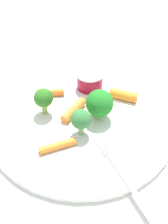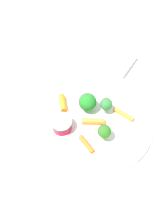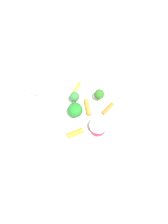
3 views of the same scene
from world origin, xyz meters
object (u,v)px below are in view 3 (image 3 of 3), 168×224
(plate, at_px, (83,111))
(carrot_stick_0, at_px, (75,133))
(broccoli_floret_1, at_px, (75,110))
(carrot_stick_1, at_px, (108,109))
(broccoli_floret_0, at_px, (74,97))
(carrot_stick_2, at_px, (88,107))
(broccoli_floret_2, at_px, (99,94))
(sauce_cup, at_px, (98,127))
(fork, at_px, (39,95))
(carrot_stick_3, at_px, (76,89))

(plate, distance_m, carrot_stick_0, 0.08)
(broccoli_floret_1, xyz_separation_m, carrot_stick_1, (0.07, -0.07, -0.02))
(broccoli_floret_0, distance_m, carrot_stick_2, 0.05)
(broccoli_floret_1, distance_m, carrot_stick_1, 0.10)
(broccoli_floret_2, bearing_deg, carrot_stick_1, -104.79)
(sauce_cup, xyz_separation_m, fork, (-0.02, 0.22, -0.01))
(broccoli_floret_0, distance_m, broccoli_floret_1, 0.05)
(broccoli_floret_0, xyz_separation_m, broccoli_floret_1, (-0.03, -0.03, 0.00))
(broccoli_floret_2, relative_size, carrot_stick_1, 0.98)
(carrot_stick_2, bearing_deg, carrot_stick_0, -165.16)
(broccoli_floret_2, relative_size, carrot_stick_3, 0.86)
(plate, relative_size, carrot_stick_3, 5.45)
(carrot_stick_0, xyz_separation_m, carrot_stick_2, (0.09, 0.02, -0.00))
(plate, relative_size, carrot_stick_2, 5.54)
(broccoli_floret_0, distance_m, carrot_stick_0, 0.11)
(broccoli_floret_0, relative_size, carrot_stick_2, 0.83)
(sauce_cup, distance_m, carrot_stick_0, 0.07)
(sauce_cup, height_order, fork, sauce_cup)
(broccoli_floret_0, bearing_deg, plate, -99.77)
(sauce_cup, bearing_deg, carrot_stick_2, 60.23)
(sauce_cup, bearing_deg, broccoli_floret_1, 91.56)
(carrot_stick_0, xyz_separation_m, carrot_stick_1, (0.12, -0.03, -0.00))
(carrot_stick_3, bearing_deg, plate, -125.42)
(broccoli_floret_2, distance_m, carrot_stick_0, 0.14)
(plate, bearing_deg, sauce_cup, -108.72)
(fork, bearing_deg, carrot_stick_2, -69.46)
(carrot_stick_2, bearing_deg, broccoli_floret_0, 97.41)
(broccoli_floret_1, height_order, fork, broccoli_floret_1)
(broccoli_floret_1, relative_size, carrot_stick_3, 0.95)
(carrot_stick_0, height_order, fork, carrot_stick_0)
(sauce_cup, height_order, broccoli_floret_0, broccoli_floret_0)
(broccoli_floret_1, bearing_deg, fork, 97.27)
(carrot_stick_2, relative_size, carrot_stick_3, 0.98)
(broccoli_floret_2, distance_m, carrot_stick_2, 0.05)
(broccoli_floret_1, bearing_deg, broccoli_floret_0, 41.98)
(broccoli_floret_0, bearing_deg, broccoli_floret_1, -138.02)
(plate, height_order, carrot_stick_1, carrot_stick_1)
(sauce_cup, relative_size, fork, 0.27)
(carrot_stick_2, bearing_deg, carrot_stick_3, 65.65)
(broccoli_floret_1, xyz_separation_m, broccoli_floret_2, (0.09, -0.02, 0.00))
(broccoli_floret_1, distance_m, carrot_stick_0, 0.07)
(plate, height_order, broccoli_floret_0, broccoli_floret_0)
(sauce_cup, xyz_separation_m, carrot_stick_1, (0.07, 0.01, -0.01))
(carrot_stick_0, bearing_deg, plate, 22.57)
(broccoli_floret_2, relative_size, fork, 0.27)
(carrot_stick_0, bearing_deg, carrot_stick_3, 37.90)
(plate, bearing_deg, broccoli_floret_2, -16.01)
(plate, bearing_deg, carrot_stick_0, -157.43)
(carrot_stick_3, bearing_deg, carrot_stick_2, -114.35)
(carrot_stick_1, bearing_deg, broccoli_floret_0, 112.85)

